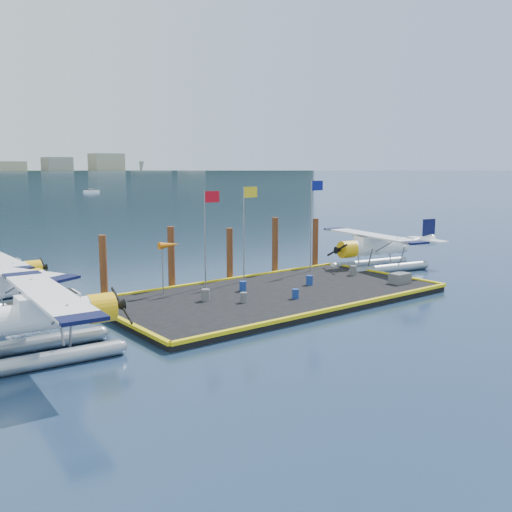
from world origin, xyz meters
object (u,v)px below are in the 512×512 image
at_px(flagpole_red, 208,224).
at_px(piling_4, 315,245).
at_px(drum_1, 295,294).
at_px(drum_5, 243,286).
at_px(drum_0, 205,295).
at_px(seaplane_d, 376,250).
at_px(piling_3, 275,247).
at_px(seaplane_a, 38,321).
at_px(piling_1, 171,260).
at_px(piling_2, 230,256).
at_px(piling_0, 103,269).
at_px(drum_3, 244,297).
at_px(windsock, 169,246).
at_px(flagpole_yellow, 246,219).
at_px(crate, 400,278).
at_px(drum_4, 353,270).
at_px(flagpole_blue, 313,212).
at_px(drum_2, 309,280).

xyz_separation_m(flagpole_red, piling_4, (10.79, 1.60, -2.40)).
relative_size(drum_1, drum_5, 0.92).
distance_m(drum_0, piling_4, 13.87).
height_order(seaplane_d, piling_3, piling_3).
distance_m(seaplane_a, flagpole_red, 14.11).
bearing_deg(piling_4, piling_1, 180.00).
height_order(drum_5, piling_2, piling_2).
bearing_deg(piling_3, piling_0, 180.00).
distance_m(drum_3, windsock, 5.70).
bearing_deg(flagpole_yellow, seaplane_a, -158.08).
xyz_separation_m(drum_3, piling_4, (11.51, 6.28, 1.32)).
xyz_separation_m(drum_0, crate, (12.67, -3.61, -0.01)).
height_order(windsock, piling_3, piling_3).
xyz_separation_m(drum_4, flagpole_yellow, (-7.12, 2.93, 3.78)).
height_order(drum_3, piling_2, piling_2).
bearing_deg(drum_4, drum_0, -179.35).
xyz_separation_m(seaplane_d, drum_3, (-15.10, -3.40, -0.95)).
xyz_separation_m(drum_1, crate, (8.26, -0.93, 0.05)).
height_order(flagpole_blue, windsock, flagpole_blue).
xyz_separation_m(flagpole_red, flagpole_yellow, (3.00, 0.00, 0.12)).
relative_size(flagpole_yellow, piling_0, 1.55).
relative_size(flagpole_yellow, piling_4, 1.55).
distance_m(drum_0, piling_3, 10.23).
bearing_deg(piling_2, piling_4, 0.00).
bearing_deg(flagpole_red, piling_3, 13.25).
bearing_deg(piling_1, flagpole_blue, -8.51).
relative_size(drum_0, windsock, 0.22).
xyz_separation_m(drum_2, flagpole_blue, (3.56, 3.48, 3.98)).
xyz_separation_m(crate, piling_0, (-16.67, 8.28, 1.27)).
height_order(drum_4, drum_5, drum_4).
height_order(piling_1, piling_3, piling_3).
xyz_separation_m(drum_5, flagpole_yellow, (2.00, 2.31, 3.81)).
bearing_deg(piling_4, flagpole_blue, -138.42).
relative_size(drum_1, flagpole_yellow, 0.09).
xyz_separation_m(crate, flagpole_yellow, (-7.47, 6.68, 3.78)).
xyz_separation_m(seaplane_d, flagpole_blue, (-5.40, 1.28, 3.05)).
relative_size(flagpole_red, piling_0, 1.50).
relative_size(windsock, piling_3, 0.73).
bearing_deg(drum_4, drum_5, 176.08).
distance_m(drum_5, piling_3, 7.14).
bearing_deg(piling_4, seaplane_a, -161.42).
distance_m(seaplane_d, flagpole_red, 14.71).
xyz_separation_m(drum_3, piling_0, (-5.49, 6.28, 1.32)).
xyz_separation_m(drum_1, drum_2, (3.23, 2.27, 0.03)).
bearing_deg(flagpole_blue, piling_4, 41.58).
height_order(flagpole_red, flagpole_yellow, flagpole_yellow).
distance_m(flagpole_yellow, piling_0, 9.67).
distance_m(drum_0, flagpole_red, 5.26).
relative_size(seaplane_d, piling_1, 2.52).
xyz_separation_m(drum_0, flagpole_blue, (11.19, 3.07, 3.95)).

